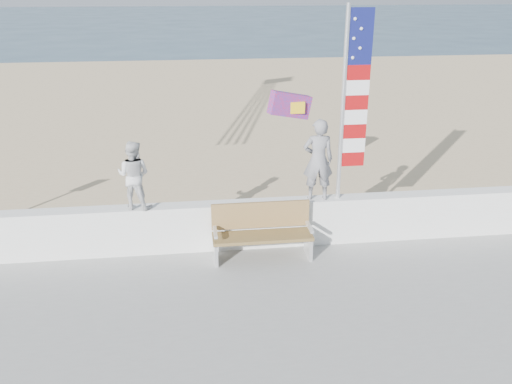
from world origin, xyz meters
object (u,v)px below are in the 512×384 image
at_px(adult, 318,160).
at_px(bench, 262,231).
at_px(child, 134,175).
at_px(flag, 350,97).

height_order(adult, bench, adult).
height_order(child, flag, flag).
relative_size(bench, flag, 0.51).
xyz_separation_m(bench, flag, (1.64, 0.45, 2.30)).
bearing_deg(bench, child, 168.52).
xyz_separation_m(adult, child, (-3.34, 0.00, -0.15)).
bearing_deg(child, flag, -161.88).
bearing_deg(adult, child, 4.83).
height_order(child, bench, child).
distance_m(child, flag, 4.08).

